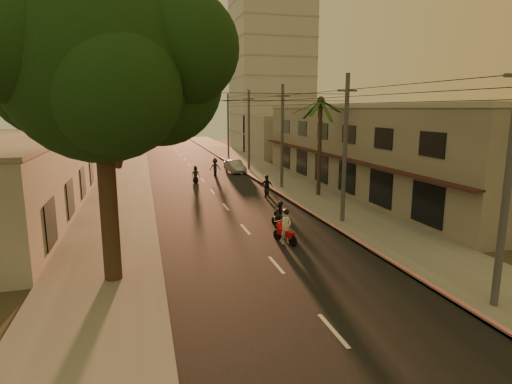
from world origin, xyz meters
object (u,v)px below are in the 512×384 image
at_px(scooter_far_b, 215,168).
at_px(scooter_mid_a, 280,215).
at_px(scooter_mid_b, 267,187).
at_px(parked_car, 235,166).
at_px(broadleaf_tree, 111,68).
at_px(palm_tree, 321,106).
at_px(scooter_red, 286,228).
at_px(scooter_far_a, 195,175).

bearing_deg(scooter_far_b, scooter_mid_a, -80.62).
height_order(scooter_mid_a, scooter_mid_b, scooter_mid_b).
bearing_deg(scooter_far_b, parked_car, 43.21).
height_order(broadleaf_tree, scooter_mid_b, broadleaf_tree).
relative_size(palm_tree, scooter_mid_b, 4.65).
relative_size(scooter_mid_b, scooter_far_b, 0.92).
xyz_separation_m(scooter_mid_a, parked_car, (2.06, 22.47, -0.06)).
height_order(scooter_mid_a, scooter_far_b, scooter_far_b).
xyz_separation_m(scooter_red, scooter_mid_b, (2.45, 11.91, -0.03)).
relative_size(broadleaf_tree, scooter_mid_b, 6.86).
bearing_deg(scooter_red, broadleaf_tree, 179.15).
distance_m(palm_tree, scooter_far_b, 15.47).
xyz_separation_m(scooter_mid_b, scooter_far_b, (-2.16, 11.85, 0.06)).
distance_m(broadleaf_tree, scooter_mid_a, 13.03).
bearing_deg(scooter_mid_a, palm_tree, 37.30).
xyz_separation_m(scooter_mid_b, parked_car, (0.33, 13.60, -0.12)).
bearing_deg(parked_car, scooter_mid_b, -96.68).
bearing_deg(broadleaf_tree, scooter_mid_b, 54.42).
height_order(scooter_mid_a, scooter_far_a, scooter_far_a).
bearing_deg(scooter_far_b, scooter_mid_b, -71.45).
bearing_deg(parked_car, scooter_mid_a, -100.55).
xyz_separation_m(palm_tree, scooter_red, (-6.58, -11.12, -6.32)).
xyz_separation_m(palm_tree, scooter_mid_b, (-4.13, 0.80, -6.35)).
bearing_deg(broadleaf_tree, scooter_mid_a, 33.47).
bearing_deg(scooter_mid_b, scooter_far_b, 121.60).
bearing_deg(broadleaf_tree, scooter_red, 18.82).
height_order(scooter_red, scooter_far_a, scooter_red).
bearing_deg(scooter_far_a, scooter_far_b, 58.66).
bearing_deg(parked_car, scooter_far_b, -150.29).
height_order(scooter_mid_b, parked_car, scooter_mid_b).
bearing_deg(parked_car, palm_tree, -80.50).
bearing_deg(scooter_mid_b, broadleaf_tree, -104.32).
relative_size(scooter_mid_b, parked_car, 0.42).
height_order(scooter_red, scooter_far_b, scooter_far_b).
bearing_deg(broadleaf_tree, scooter_far_a, 75.70).
xyz_separation_m(palm_tree, parked_car, (-3.80, 14.39, -6.47)).
xyz_separation_m(palm_tree, scooter_mid_a, (-5.87, -8.07, -6.41)).
distance_m(scooter_mid_a, scooter_far_b, 20.73).
xyz_separation_m(palm_tree, scooter_far_b, (-6.29, 12.65, -6.29)).
bearing_deg(palm_tree, scooter_far_a, 134.96).
bearing_deg(scooter_far_b, palm_tree, -55.34).
relative_size(palm_tree, parked_car, 1.93).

